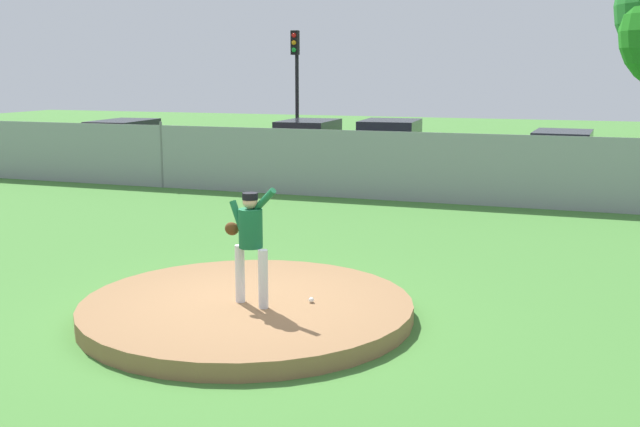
{
  "coord_description": "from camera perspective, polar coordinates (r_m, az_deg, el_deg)",
  "views": [
    {
      "loc": [
        4.27,
        -9.14,
        3.35
      ],
      "look_at": [
        0.35,
        2.04,
        1.12
      ],
      "focal_mm": 42.57,
      "sensor_mm": 36.0,
      "label": 1
    }
  ],
  "objects": [
    {
      "name": "ground_plane",
      "position": [
        16.09,
        3.47,
        -1.36
      ],
      "size": [
        80.0,
        80.0,
        0.0
      ],
      "primitive_type": "plane",
      "color": "#427A33"
    },
    {
      "name": "traffic_cone_orange",
      "position": [
        24.68,
        -9.72,
        3.33
      ],
      "size": [
        0.4,
        0.4,
        0.55
      ],
      "color": "orange",
      "rests_on": "asphalt_strip"
    },
    {
      "name": "pitcher_youth",
      "position": [
        10.13,
        -5.29,
        -1.7
      ],
      "size": [
        0.81,
        0.32,
        1.63
      ],
      "color": "silver",
      "rests_on": "pitchers_mound"
    },
    {
      "name": "baseball",
      "position": [
        10.41,
        -0.65,
        -6.52
      ],
      "size": [
        0.07,
        0.07,
        0.07
      ],
      "primitive_type": "sphere",
      "color": "white",
      "rests_on": "pitchers_mound"
    },
    {
      "name": "parked_car_navy",
      "position": [
        24.63,
        5.27,
        4.8
      ],
      "size": [
        2.14,
        4.11,
        1.8
      ],
      "color": "#161E4C",
      "rests_on": "ground_plane"
    },
    {
      "name": "parked_car_red",
      "position": [
        27.98,
        -14.53,
        5.08
      ],
      "size": [
        2.07,
        4.88,
        1.63
      ],
      "color": "#A81919",
      "rests_on": "ground_plane"
    },
    {
      "name": "asphalt_strip",
      "position": [
        24.26,
        8.97,
        2.62
      ],
      "size": [
        44.0,
        7.0,
        0.01
      ],
      "primitive_type": "cube",
      "color": "#2B2B2D",
      "rests_on": "ground_plane"
    },
    {
      "name": "traffic_light_near",
      "position": [
        29.43,
        -1.81,
        10.6
      ],
      "size": [
        0.28,
        0.46,
        4.84
      ],
      "color": "black",
      "rests_on": "ground_plane"
    },
    {
      "name": "parked_car_burgundy",
      "position": [
        25.54,
        -0.87,
        4.99
      ],
      "size": [
        1.96,
        4.52,
        1.73
      ],
      "color": "maroon",
      "rests_on": "ground_plane"
    },
    {
      "name": "parked_car_slate",
      "position": [
        23.4,
        17.69,
        3.84
      ],
      "size": [
        1.94,
        4.17,
        1.62
      ],
      "color": "slate",
      "rests_on": "ground_plane"
    },
    {
      "name": "chainlink_fence",
      "position": [
        19.77,
        6.67,
        3.5
      ],
      "size": [
        36.52,
        0.07,
        1.91
      ],
      "color": "gray",
      "rests_on": "ground_plane"
    },
    {
      "name": "pitchers_mound",
      "position": [
        10.6,
        -5.5,
        -7.14
      ],
      "size": [
        4.58,
        4.58,
        0.24
      ],
      "primitive_type": "cylinder",
      "color": "olive",
      "rests_on": "ground_plane"
    }
  ]
}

